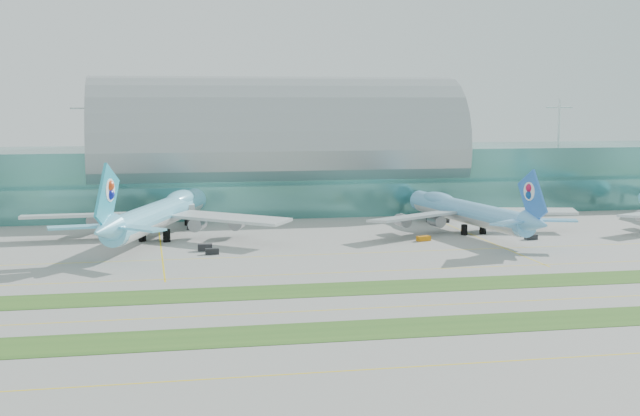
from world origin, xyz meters
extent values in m
plane|color=gray|center=(0.00, 0.00, 0.00)|extent=(700.00, 700.00, 0.00)
cube|color=#3D7A75|center=(0.00, 130.00, 10.00)|extent=(340.00, 42.00, 20.00)
cube|color=#3D7A75|center=(0.00, 106.00, 5.00)|extent=(340.00, 8.00, 10.00)
ellipsoid|color=#9EA5A8|center=(0.00, 130.00, 20.00)|extent=(340.00, 46.20, 16.17)
cylinder|color=white|center=(0.00, 130.00, 28.00)|extent=(0.80, 0.80, 16.00)
cube|color=#B2B7B7|center=(-31.00, 95.00, 5.50)|extent=(3.50, 22.00, 3.00)
cylinder|color=black|center=(-31.00, 85.00, 2.00)|extent=(1.00, 1.00, 4.00)
cube|color=#B2B7B7|center=(44.00, 95.00, 5.50)|extent=(3.50, 22.00, 3.00)
cylinder|color=black|center=(44.00, 85.00, 2.00)|extent=(1.00, 1.00, 4.00)
cube|color=#2D591E|center=(0.00, -28.00, 0.04)|extent=(420.00, 12.00, 0.08)
cube|color=#2D591E|center=(0.00, 2.00, 0.04)|extent=(420.00, 12.00, 0.08)
cube|color=yellow|center=(0.00, -48.00, 0.01)|extent=(420.00, 0.35, 0.01)
cube|color=yellow|center=(0.00, -14.00, 0.01)|extent=(420.00, 0.35, 0.01)
cube|color=yellow|center=(0.00, 18.00, 0.01)|extent=(420.00, 0.35, 0.01)
cube|color=yellow|center=(0.00, 40.00, 0.01)|extent=(420.00, 0.35, 0.01)
cylinder|color=#6ECEF2|center=(-39.06, 70.60, 6.52)|extent=(28.11, 64.74, 6.63)
ellipsoid|color=#6ECEF2|center=(-32.94, 88.12, 8.34)|extent=(12.59, 21.09, 4.72)
cone|color=#6ECEF2|center=(-27.28, 104.30, 6.52)|extent=(8.02, 7.23, 6.63)
cone|color=#6ECEF2|center=(-51.39, 35.29, 7.80)|extent=(9.12, 11.16, 6.29)
cube|color=silver|center=(-57.92, 74.93, 6.09)|extent=(32.41, 9.57, 1.31)
cylinder|color=gray|center=(-51.48, 78.79, 3.85)|extent=(5.37, 6.75, 3.63)
cube|color=silver|center=(-21.60, 62.24, 6.09)|extent=(29.41, 27.19, 1.31)
cylinder|color=gray|center=(-24.24, 69.27, 3.85)|extent=(5.37, 6.75, 3.63)
cube|color=#2CA7C7|center=(-50.69, 37.31, 14.53)|extent=(5.24, 13.47, 15.41)
cylinder|color=white|center=(-50.34, 38.32, 16.14)|extent=(2.60, 5.16, 5.13)
cylinder|color=black|center=(-30.75, 94.37, 1.60)|extent=(1.92, 1.92, 3.21)
cylinder|color=black|center=(-43.49, 67.63, 1.60)|extent=(1.92, 1.92, 3.21)
cylinder|color=black|center=(-37.44, 65.51, 1.60)|extent=(1.92, 1.92, 3.21)
cylinder|color=#6CB9EE|center=(42.58, 65.91, 5.70)|extent=(14.76, 58.12, 5.79)
ellipsoid|color=#6CB9EE|center=(40.05, 81.93, 7.29)|extent=(8.18, 18.25, 4.13)
cone|color=#6CB9EE|center=(37.71, 96.73, 5.70)|extent=(6.45, 5.52, 5.79)
cone|color=#6CB9EE|center=(47.68, 33.61, 6.82)|extent=(6.75, 9.16, 5.50)
cube|color=silver|center=(26.26, 61.44, 5.33)|extent=(27.65, 20.46, 1.14)
cylinder|color=gray|center=(29.63, 67.08, 3.36)|extent=(3.94, 5.57, 3.18)
cube|color=silver|center=(59.48, 66.68, 5.33)|extent=(28.89, 13.17, 1.14)
cylinder|color=gray|center=(54.54, 71.01, 3.36)|extent=(3.94, 5.57, 3.18)
cube|color=blue|center=(47.39, 35.45, 12.71)|extent=(2.47, 12.22, 13.47)
cylinder|color=white|center=(47.24, 36.37, 14.11)|extent=(1.53, 4.56, 4.48)
cylinder|color=black|center=(39.15, 87.65, 1.40)|extent=(1.68, 1.68, 2.80)
cylinder|color=black|center=(40.39, 61.78, 1.40)|extent=(1.68, 1.68, 2.80)
cylinder|color=black|center=(45.93, 62.65, 1.40)|extent=(1.68, 1.68, 2.80)
cube|color=black|center=(-28.85, 50.04, 0.84)|extent=(3.54, 2.15, 1.68)
cube|color=black|center=(-27.55, 45.02, 0.69)|extent=(3.12, 1.49, 1.37)
cube|color=orange|center=(26.76, 54.38, 0.62)|extent=(3.83, 2.71, 1.24)
cube|color=black|center=(54.49, 51.03, 0.65)|extent=(3.12, 1.75, 1.30)
camera|label=1|loc=(-42.51, -159.97, 35.99)|focal=50.00mm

